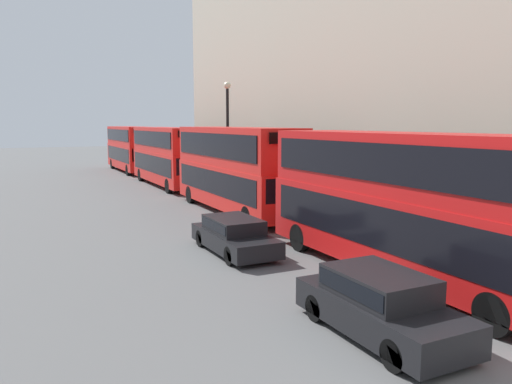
{
  "coord_description": "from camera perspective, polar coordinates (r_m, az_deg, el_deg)",
  "views": [
    {
      "loc": [
        -8.88,
        -4.04,
        4.67
      ],
      "look_at": [
        0.48,
        14.95,
        1.73
      ],
      "focal_mm": 35.0,
      "sensor_mm": 36.0,
      "label": 1
    }
  ],
  "objects": [
    {
      "name": "bus_second_in_queue",
      "position": [
        26.0,
        -2.37,
        2.99
      ],
      "size": [
        2.59,
        11.08,
        4.44
      ],
      "color": "red",
      "rests_on": "ground"
    },
    {
      "name": "bus_third_in_queue",
      "position": [
        37.64,
        -10.06,
        4.32
      ],
      "size": [
        2.59,
        11.12,
        4.33
      ],
      "color": "red",
      "rests_on": "ground"
    },
    {
      "name": "car_dark_sedan",
      "position": [
        11.52,
        13.98,
        -12.16
      ],
      "size": [
        1.8,
        4.23,
        1.44
      ],
      "color": "black",
      "rests_on": "ground"
    },
    {
      "name": "bus_leading",
      "position": [
        15.51,
        16.66,
        -0.77
      ],
      "size": [
        2.59,
        11.45,
        4.38
      ],
      "color": "red",
      "rests_on": "ground"
    },
    {
      "name": "car_hatchback",
      "position": [
        18.08,
        -2.52,
        -4.83
      ],
      "size": [
        1.75,
        4.38,
        1.28
      ],
      "color": "black",
      "rests_on": "ground"
    },
    {
      "name": "street_lamp",
      "position": [
        31.27,
        -3.26,
        7.36
      ],
      "size": [
        0.44,
        0.44,
        7.17
      ],
      "color": "black",
      "rests_on": "ground"
    },
    {
      "name": "bus_trailing",
      "position": [
        49.71,
        -14.1,
        5.04
      ],
      "size": [
        2.59,
        10.76,
        4.31
      ],
      "color": "red",
      "rests_on": "ground"
    }
  ]
}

